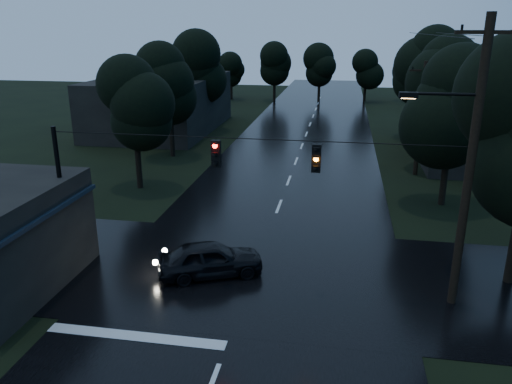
% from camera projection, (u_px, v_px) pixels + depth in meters
% --- Properties ---
extents(main_road, '(12.00, 120.00, 0.02)m').
position_uv_depth(main_road, '(296.00, 161.00, 37.18)').
color(main_road, black).
rests_on(main_road, ground).
extents(cross_street, '(60.00, 9.00, 0.02)m').
position_uv_depth(cross_street, '(254.00, 273.00, 20.35)').
color(cross_street, black).
rests_on(cross_street, ground).
extents(building_far_right, '(10.00, 14.00, 4.40)m').
position_uv_depth(building_far_right, '(485.00, 128.00, 37.95)').
color(building_far_right, black).
rests_on(building_far_right, ground).
extents(building_far_left, '(10.00, 16.00, 5.00)m').
position_uv_depth(building_far_left, '(162.00, 104.00, 48.02)').
color(building_far_left, black).
rests_on(building_far_left, ground).
extents(utility_pole_main, '(3.50, 0.30, 10.00)m').
position_uv_depth(utility_pole_main, '(468.00, 163.00, 16.56)').
color(utility_pole_main, black).
rests_on(utility_pole_main, ground).
extents(utility_pole_far, '(2.00, 0.30, 7.50)m').
position_uv_depth(utility_pole_far, '(421.00, 118.00, 32.74)').
color(utility_pole_far, black).
rests_on(utility_pole_far, ground).
extents(anchor_pole_left, '(0.18, 0.18, 6.00)m').
position_uv_depth(anchor_pole_left, '(63.00, 201.00, 19.69)').
color(anchor_pole_left, black).
rests_on(anchor_pole_left, ground).
extents(span_signals, '(15.00, 0.37, 1.12)m').
position_uv_depth(span_signals, '(264.00, 155.00, 17.66)').
color(span_signals, black).
rests_on(span_signals, ground).
extents(tree_left_a, '(3.92, 3.92, 8.26)m').
position_uv_depth(tree_left_a, '(134.00, 103.00, 29.51)').
color(tree_left_a, black).
rests_on(tree_left_a, ground).
extents(tree_left_b, '(4.20, 4.20, 8.85)m').
position_uv_depth(tree_left_b, '(169.00, 82.00, 36.97)').
color(tree_left_b, black).
rests_on(tree_left_b, ground).
extents(tree_left_c, '(4.48, 4.48, 9.44)m').
position_uv_depth(tree_left_c, '(199.00, 67.00, 46.30)').
color(tree_left_c, black).
rests_on(tree_left_c, ground).
extents(tree_right_a, '(4.20, 4.20, 8.85)m').
position_uv_depth(tree_right_a, '(453.00, 105.00, 26.47)').
color(tree_right_a, black).
rests_on(tree_right_a, ground).
extents(tree_right_b, '(4.48, 4.48, 9.44)m').
position_uv_depth(tree_right_b, '(440.00, 82.00, 33.73)').
color(tree_right_b, black).
rests_on(tree_right_b, ground).
extents(tree_right_c, '(4.76, 4.76, 10.03)m').
position_uv_depth(tree_right_c, '(427.00, 66.00, 42.87)').
color(tree_right_c, black).
rests_on(tree_right_c, ground).
extents(car, '(4.52, 3.17, 1.43)m').
position_uv_depth(car, '(210.00, 259.00, 19.98)').
color(car, black).
rests_on(car, ground).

